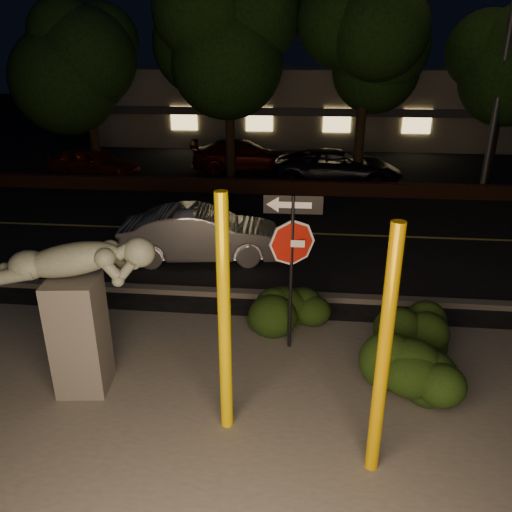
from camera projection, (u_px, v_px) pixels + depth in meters
The scene contains 24 objects.
ground at pixel (289, 204), 17.16m from camera, with size 90.00×90.00×0.00m, color black.
patio at pixel (256, 422), 7.04m from camera, with size 14.00×6.00×0.02m, color #4C4944.
road at pixel (285, 233), 14.40m from camera, with size 80.00×8.00×0.01m, color black.
lane_marking at pixel (285, 233), 14.39m from camera, with size 80.00×0.12×0.01m, color #B4A748.
curb at pixel (275, 295), 10.61m from camera, with size 80.00×0.25×0.12m, color #4C4944.
brick_wall at pixel (291, 187), 18.26m from camera, with size 40.00×0.35×0.50m, color #462416.
parking_lot at pixel (295, 162), 23.60m from camera, with size 40.00×12.00×0.01m, color black.
building at pixel (300, 103), 30.19m from camera, with size 22.00×10.20×4.00m.
tree_far_a at pixel (82, 38), 18.66m from camera, with size 4.60×4.60×7.43m.
tree_far_b at pixel (228, 16), 18.05m from camera, with size 5.20×5.20×8.41m.
tree_far_c at pixel (368, 27), 17.35m from camera, with size 4.80×4.80×7.84m.
tree_far_d at pixel (511, 34), 17.42m from camera, with size 4.40×4.40×7.42m.
yellow_pole_left at pixel (224, 320), 6.36m from camera, with size 0.17×0.17×3.37m, color #F7CD01.
yellow_pole_right at pixel (383, 358), 5.67m from camera, with size 0.16×0.16×3.26m, color #D9A301.
signpost at pixel (292, 243), 8.10m from camera, with size 0.94×0.07×2.77m.
sculpture at pixel (77, 300), 7.22m from camera, with size 2.33×0.88×2.48m.
hedge_center at pixel (285, 303), 9.31m from camera, with size 1.98×0.93×1.03m, color black.
hedge_right at pixel (406, 327), 8.48m from camera, with size 1.60×0.85×1.04m, color black.
hedge_far_right at pixel (414, 373), 7.27m from camera, with size 1.49×0.93×1.03m, color black.
streetlight at pixel (506, 8), 15.76m from camera, with size 1.55×0.45×10.31m.
silver_sedan at pixel (202, 234), 12.39m from camera, with size 1.39×3.98×1.31m, color silver.
parked_car_red at pixel (93, 162), 20.44m from camera, with size 1.55×3.85×1.31m, color maroon.
parked_car_darkred at pixel (244, 156), 21.67m from camera, with size 1.86×4.58×1.33m, color #3D0A05.
parked_car_dark at pixel (338, 167), 19.39m from camera, with size 2.26×4.90×1.36m, color black.
Camera 1 is at (0.58, -6.59, 4.86)m, focal length 35.00 mm.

